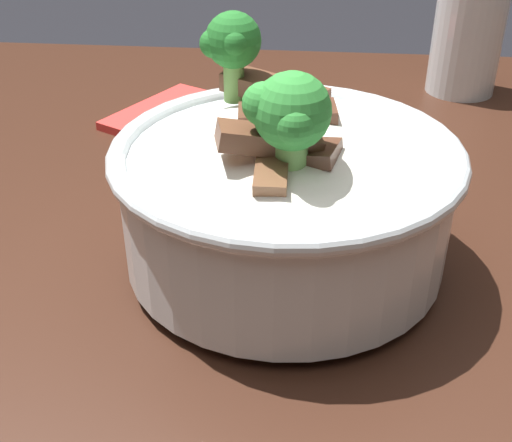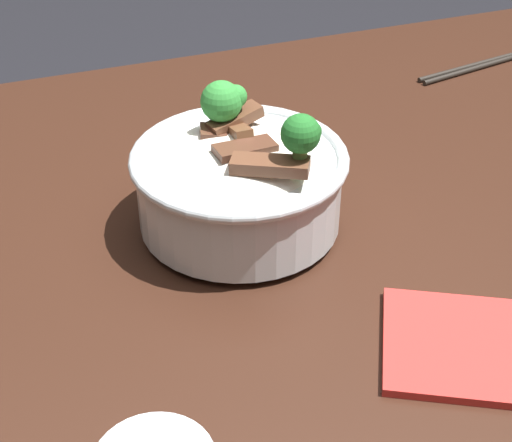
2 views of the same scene
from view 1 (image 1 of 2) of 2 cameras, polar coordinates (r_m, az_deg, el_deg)
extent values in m
cube|color=#381E14|center=(0.48, -9.54, -4.60)|extent=(1.36, 0.89, 0.05)
cylinder|color=silver|center=(0.44, 2.41, -3.30)|extent=(0.10, 0.10, 0.01)
cylinder|color=silver|center=(0.41, 2.53, 1.35)|extent=(0.20, 0.20, 0.07)
torus|color=silver|center=(0.40, 2.66, 5.96)|extent=(0.21, 0.21, 0.01)
ellipsoid|color=white|center=(0.40, 2.61, 4.19)|extent=(0.17, 0.17, 0.06)
cube|color=brown|center=(0.36, 1.56, 6.06)|extent=(0.02, 0.07, 0.03)
cube|color=brown|center=(0.36, 1.14, 6.98)|extent=(0.06, 0.03, 0.02)
cube|color=brown|center=(0.44, 1.56, 11.27)|extent=(0.07, 0.06, 0.01)
cube|color=#563323|center=(0.41, 2.74, 9.50)|extent=(0.06, 0.03, 0.01)
cube|color=#563323|center=(0.36, 3.51, 5.97)|extent=(0.05, 0.04, 0.01)
cylinder|color=#7AB256|center=(0.44, -1.92, 12.09)|extent=(0.01, 0.01, 0.03)
sphere|color=#237028|center=(0.44, -1.98, 15.33)|extent=(0.04, 0.04, 0.04)
sphere|color=#237028|center=(0.43, -3.67, 15.03)|extent=(0.02, 0.02, 0.02)
sphere|color=#237028|center=(0.42, -1.85, 15.09)|extent=(0.02, 0.02, 0.02)
cylinder|color=#7AB256|center=(0.35, 3.02, 5.90)|extent=(0.02, 0.02, 0.02)
sphere|color=green|center=(0.34, 3.13, 9.44)|extent=(0.04, 0.04, 0.04)
sphere|color=green|center=(0.34, 0.71, 10.05)|extent=(0.02, 0.02, 0.02)
sphere|color=green|center=(0.33, 3.35, 8.31)|extent=(0.02, 0.02, 0.02)
cylinder|color=white|center=(0.75, 17.08, 10.87)|extent=(0.07, 0.07, 0.00)
cylinder|color=white|center=(0.74, 17.73, 14.59)|extent=(0.07, 0.07, 0.11)
cylinder|color=silver|center=(0.75, 17.36, 12.46)|extent=(0.06, 0.06, 0.04)
cube|color=red|center=(0.65, -6.13, 8.86)|extent=(0.16, 0.16, 0.01)
camera|label=2|loc=(1.02, 22.45, 42.46)|focal=55.40mm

